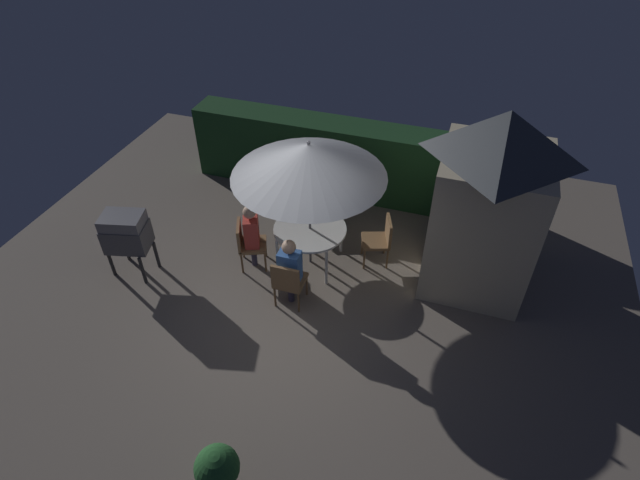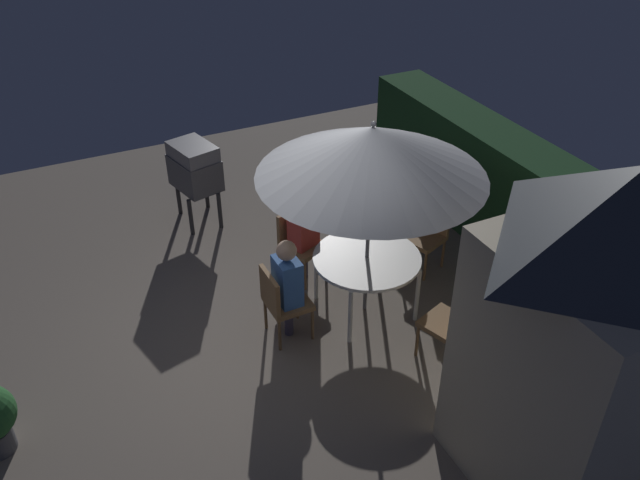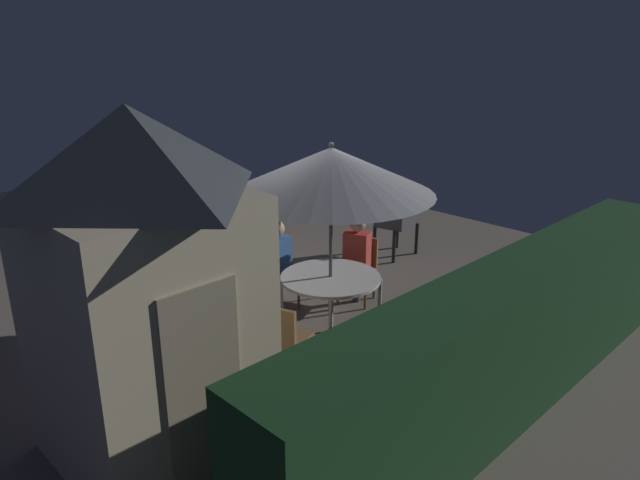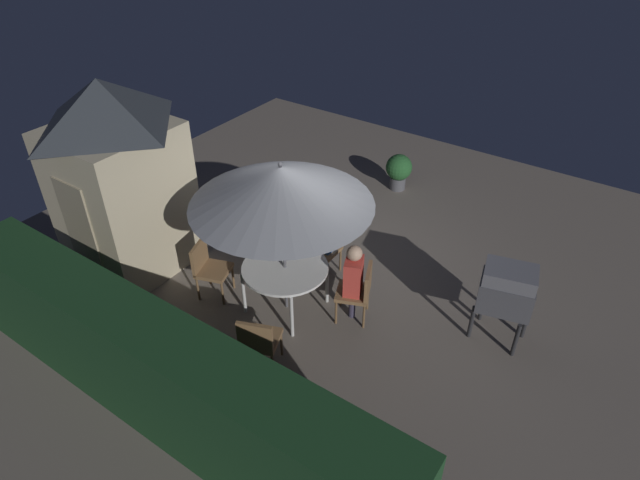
{
  "view_description": "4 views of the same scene",
  "coord_description": "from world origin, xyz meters",
  "px_view_note": "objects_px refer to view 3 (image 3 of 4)",
  "views": [
    {
      "loc": [
        2.33,
        -5.2,
        6.13
      ],
      "look_at": [
        0.42,
        0.56,
        1.05
      ],
      "focal_mm": 28.64,
      "sensor_mm": 36.0,
      "label": 1
    },
    {
      "loc": [
        5.31,
        -1.99,
        5.07
      ],
      "look_at": [
        -0.2,
        0.67,
        0.97
      ],
      "focal_mm": 36.87,
      "sensor_mm": 36.0,
      "label": 2
    },
    {
      "loc": [
        4.91,
        5.88,
        3.56
      ],
      "look_at": [
        -0.21,
        0.7,
        1.06
      ],
      "focal_mm": 33.37,
      "sensor_mm": 36.0,
      "label": 3
    },
    {
      "loc": [
        -3.81,
        5.88,
        5.55
      ],
      "look_at": [
        -0.16,
        0.57,
        0.97
      ],
      "focal_mm": 30.58,
      "sensor_mm": 36.0,
      "label": 4
    }
  ],
  "objects_px": {
    "patio_umbrella": "(331,171)",
    "chair_near_shed": "(359,265)",
    "chair_far_side": "(273,271)",
    "chair_toward_hedge": "(282,336)",
    "person_in_red": "(357,249)",
    "chair_toward_house": "(427,311)",
    "potted_plant_by_shed": "(144,233)",
    "bbq_grill": "(397,207)",
    "garden_shed": "(143,290)",
    "patio_table": "(331,281)",
    "person_in_blue": "(277,255)"
  },
  "relations": [
    {
      "from": "chair_far_side",
      "to": "person_in_red",
      "type": "bearing_deg",
      "value": 142.95
    },
    {
      "from": "patio_umbrella",
      "to": "chair_near_shed",
      "type": "height_order",
      "value": "patio_umbrella"
    },
    {
      "from": "garden_shed",
      "to": "patio_umbrella",
      "type": "bearing_deg",
      "value": -169.69
    },
    {
      "from": "patio_umbrella",
      "to": "chair_toward_house",
      "type": "height_order",
      "value": "patio_umbrella"
    },
    {
      "from": "chair_far_side",
      "to": "chair_toward_hedge",
      "type": "distance_m",
      "value": 1.86
    },
    {
      "from": "chair_toward_house",
      "to": "bbq_grill",
      "type": "bearing_deg",
      "value": -135.34
    },
    {
      "from": "chair_toward_house",
      "to": "potted_plant_by_shed",
      "type": "relative_size",
      "value": 1.22
    },
    {
      "from": "bbq_grill",
      "to": "chair_toward_house",
      "type": "xyz_separation_m",
      "value": [
        2.34,
        2.32,
        -0.33
      ]
    },
    {
      "from": "patio_umbrella",
      "to": "bbq_grill",
      "type": "relative_size",
      "value": 2.05
    },
    {
      "from": "bbq_grill",
      "to": "patio_umbrella",
      "type": "bearing_deg",
      "value": 22.8
    },
    {
      "from": "garden_shed",
      "to": "chair_toward_house",
      "type": "bearing_deg",
      "value": 168.54
    },
    {
      "from": "potted_plant_by_shed",
      "to": "chair_near_shed",
      "type": "bearing_deg",
      "value": 109.42
    },
    {
      "from": "chair_toward_hedge",
      "to": "potted_plant_by_shed",
      "type": "relative_size",
      "value": 1.22
    },
    {
      "from": "bbq_grill",
      "to": "garden_shed",
      "type": "bearing_deg",
      "value": 16.83
    },
    {
      "from": "bbq_grill",
      "to": "person_in_red",
      "type": "distance_m",
      "value": 2.05
    },
    {
      "from": "garden_shed",
      "to": "person_in_blue",
      "type": "distance_m",
      "value": 3.2
    },
    {
      "from": "chair_far_side",
      "to": "potted_plant_by_shed",
      "type": "relative_size",
      "value": 1.22
    },
    {
      "from": "patio_table",
      "to": "person_in_red",
      "type": "distance_m",
      "value": 0.99
    },
    {
      "from": "person_in_red",
      "to": "person_in_blue",
      "type": "xyz_separation_m",
      "value": [
        0.92,
        -0.61,
        0.0
      ]
    },
    {
      "from": "patio_table",
      "to": "chair_near_shed",
      "type": "xyz_separation_m",
      "value": [
        -0.99,
        -0.41,
        -0.18
      ]
    },
    {
      "from": "patio_table",
      "to": "bbq_grill",
      "type": "bearing_deg",
      "value": -157.2
    },
    {
      "from": "person_in_red",
      "to": "person_in_blue",
      "type": "relative_size",
      "value": 1.0
    },
    {
      "from": "garden_shed",
      "to": "chair_toward_house",
      "type": "height_order",
      "value": "garden_shed"
    },
    {
      "from": "chair_far_side",
      "to": "chair_toward_hedge",
      "type": "height_order",
      "value": "same"
    },
    {
      "from": "chair_toward_house",
      "to": "person_in_blue",
      "type": "xyz_separation_m",
      "value": [
        0.46,
        -2.13,
        0.26
      ]
    },
    {
      "from": "patio_table",
      "to": "bbq_grill",
      "type": "relative_size",
      "value": 1.04
    },
    {
      "from": "chair_near_shed",
      "to": "person_in_red",
      "type": "xyz_separation_m",
      "value": [
        0.08,
        0.03,
        0.26
      ]
    },
    {
      "from": "garden_shed",
      "to": "chair_toward_hedge",
      "type": "bearing_deg",
      "value": -176.56
    },
    {
      "from": "chair_near_shed",
      "to": "chair_toward_hedge",
      "type": "distance_m",
      "value": 2.29
    },
    {
      "from": "bbq_grill",
      "to": "potted_plant_by_shed",
      "type": "distance_m",
      "value": 4.28
    },
    {
      "from": "chair_near_shed",
      "to": "chair_toward_hedge",
      "type": "bearing_deg",
      "value": 20.85
    },
    {
      "from": "chair_toward_house",
      "to": "potted_plant_by_shed",
      "type": "bearing_deg",
      "value": -81.76
    },
    {
      "from": "bbq_grill",
      "to": "patio_table",
      "type": "bearing_deg",
      "value": 22.8
    },
    {
      "from": "patio_umbrella",
      "to": "bbq_grill",
      "type": "xyz_separation_m",
      "value": [
        -2.79,
        -1.17,
        -1.23
      ]
    },
    {
      "from": "garden_shed",
      "to": "person_in_blue",
      "type": "height_order",
      "value": "garden_shed"
    },
    {
      "from": "chair_toward_hedge",
      "to": "potted_plant_by_shed",
      "type": "height_order",
      "value": "chair_toward_hedge"
    },
    {
      "from": "patio_table",
      "to": "person_in_blue",
      "type": "xyz_separation_m",
      "value": [
        0.01,
        -0.99,
        0.09
      ]
    },
    {
      "from": "chair_far_side",
      "to": "chair_toward_house",
      "type": "height_order",
      "value": "same"
    },
    {
      "from": "patio_table",
      "to": "chair_toward_house",
      "type": "height_order",
      "value": "chair_toward_house"
    },
    {
      "from": "patio_table",
      "to": "chair_near_shed",
      "type": "relative_size",
      "value": 1.38
    },
    {
      "from": "chair_far_side",
      "to": "patio_table",
      "type": "bearing_deg",
      "value": 90.79
    },
    {
      "from": "patio_umbrella",
      "to": "chair_near_shed",
      "type": "xyz_separation_m",
      "value": [
        -0.99,
        -0.41,
        -1.56
      ]
    },
    {
      "from": "patio_umbrella",
      "to": "bbq_grill",
      "type": "height_order",
      "value": "patio_umbrella"
    },
    {
      "from": "patio_umbrella",
      "to": "chair_toward_hedge",
      "type": "xyz_separation_m",
      "value": [
        1.15,
        0.4,
        -1.56
      ]
    },
    {
      "from": "patio_table",
      "to": "chair_far_side",
      "type": "bearing_deg",
      "value": -89.21
    },
    {
      "from": "patio_umbrella",
      "to": "potted_plant_by_shed",
      "type": "distance_m",
      "value": 4.42
    },
    {
      "from": "chair_far_side",
      "to": "chair_toward_house",
      "type": "xyz_separation_m",
      "value": [
        -0.47,
        2.22,
        0.0
      ]
    },
    {
      "from": "patio_table",
      "to": "garden_shed",
      "type": "bearing_deg",
      "value": 10.31
    },
    {
      "from": "patio_table",
      "to": "chair_far_side",
      "type": "distance_m",
      "value": 1.09
    },
    {
      "from": "garden_shed",
      "to": "bbq_grill",
      "type": "xyz_separation_m",
      "value": [
        -5.52,
        -1.67,
        -0.73
      ]
    }
  ]
}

